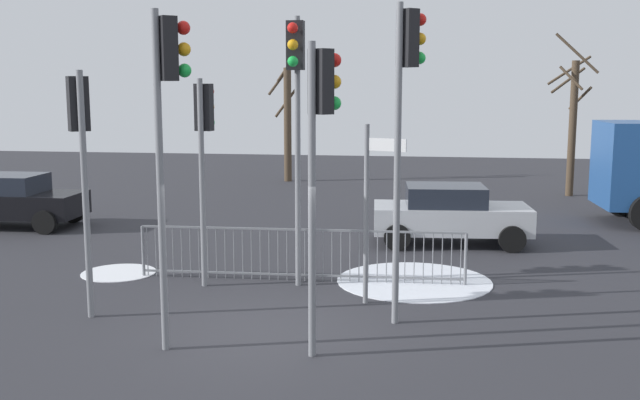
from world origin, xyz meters
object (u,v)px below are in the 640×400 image
traffic_light_foreground_left (405,93)px  traffic_light_foreground_right (80,138)px  traffic_light_mid_right (320,129)px  car_silver_trailing (449,214)px  traffic_light_rear_left (167,105)px  traffic_light_mid_left (296,92)px  bare_tree_left (287,121)px  bare_tree_centre (572,120)px  direction_sign_post (369,205)px  car_black_mid (11,200)px  traffic_light_rear_right (204,135)px

traffic_light_foreground_left → traffic_light_foreground_right: (-5.34, -0.40, -0.74)m
traffic_light_mid_right → car_silver_trailing: bearing=116.8°
traffic_light_rear_left → traffic_light_mid_left: traffic_light_mid_left is taller
traffic_light_mid_right → car_silver_trailing: traffic_light_mid_right is taller
traffic_light_foreground_right → traffic_light_rear_left: bearing=-74.0°
bare_tree_left → bare_tree_centre: bare_tree_centre is taller
direction_sign_post → bare_tree_centre: bare_tree_centre is taller
bare_tree_left → car_silver_trailing: bearing=-61.3°
direction_sign_post → car_black_mid: (-10.41, 5.83, -1.04)m
traffic_light_foreground_left → bare_tree_centre: size_ratio=0.91×
traffic_light_foreground_left → direction_sign_post: size_ratio=1.60×
traffic_light_mid_left → traffic_light_rear_right: (-1.80, -0.03, -0.82)m
traffic_light_rear_right → bare_tree_centre: bearing=62.5°
car_black_mid → car_silver_trailing: bearing=-4.0°
traffic_light_mid_right → bare_tree_left: size_ratio=0.87×
traffic_light_rear_right → bare_tree_centre: 16.27m
traffic_light_mid_left → traffic_light_foreground_left: same height
traffic_light_mid_left → direction_sign_post: (1.47, -0.89, -1.98)m
traffic_light_rear_right → traffic_light_rear_left: bearing=-73.5°
direction_sign_post → car_silver_trailing: (1.58, 5.34, -1.04)m
traffic_light_mid_right → traffic_light_mid_left: bearing=146.8°
traffic_light_foreground_right → car_black_mid: 9.45m
traffic_light_foreground_left → car_black_mid: traffic_light_foreground_left is taller
traffic_light_rear_left → traffic_light_foreground_right: 2.48m
traffic_light_rear_right → direction_sign_post: bearing=-7.3°
traffic_light_rear_left → traffic_light_rear_right: (-0.56, 3.55, -0.67)m
direction_sign_post → bare_tree_centre: 15.46m
traffic_light_mid_left → direction_sign_post: traffic_light_mid_left is taller
traffic_light_mid_left → bare_tree_left: size_ratio=1.00×
traffic_light_rear_right → bare_tree_left: size_ratio=0.78×
traffic_light_mid_right → traffic_light_foreground_right: traffic_light_mid_right is taller
traffic_light_mid_right → bare_tree_left: bare_tree_left is taller
bare_tree_centre → traffic_light_rear_right: bearing=-125.0°
traffic_light_mid_left → traffic_light_foreground_right: size_ratio=1.25×
traffic_light_mid_left → bare_tree_centre: size_ratio=0.91×
traffic_light_mid_left → car_silver_trailing: traffic_light_mid_left is taller
traffic_light_mid_left → traffic_light_rear_right: traffic_light_mid_left is taller
direction_sign_post → car_silver_trailing: bearing=94.5°
traffic_light_rear_right → direction_sign_post: 3.57m
traffic_light_foreground_left → direction_sign_post: traffic_light_foreground_left is taller
direction_sign_post → bare_tree_left: size_ratio=0.62×
direction_sign_post → car_black_mid: size_ratio=0.84×
traffic_light_rear_left → traffic_light_foreground_right: bearing=-162.8°
traffic_light_foreground_left → traffic_light_rear_left: bearing=-103.5°
traffic_light_rear_left → bare_tree_left: bare_tree_left is taller
traffic_light_rear_left → bare_tree_left: 19.60m
traffic_light_mid_right → bare_tree_left: (-4.19, 19.40, -0.82)m
traffic_light_rear_left → traffic_light_mid_left: bearing=121.7°
traffic_light_foreground_right → car_silver_trailing: 9.47m
traffic_light_rear_right → traffic_light_mid_right: traffic_light_mid_right is taller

